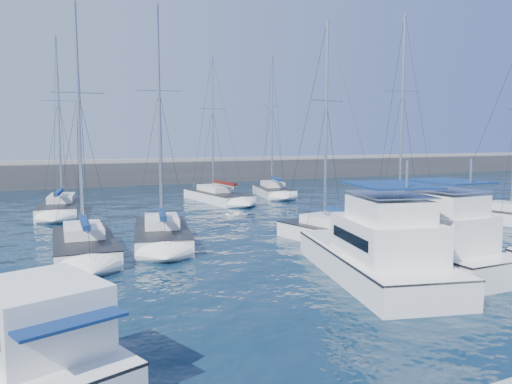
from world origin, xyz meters
name	(u,v)px	position (x,y,z in m)	size (l,w,h in m)	color
ground	(399,273)	(0.00, 0.00, 0.00)	(220.00, 220.00, 0.00)	black
breakwater	(138,176)	(0.00, 52.00, 1.05)	(160.00, 6.00, 4.45)	#424244
motor_yacht_port_outer	(35,353)	(-15.46, -4.40, 0.94)	(4.61, 6.75, 3.20)	white
motor_yacht_port_inner	(378,254)	(-1.64, -0.47, 1.13)	(6.47, 10.94, 4.69)	white
motor_yacht_stbd_inner	(433,247)	(1.65, -0.39, 1.13)	(3.50, 8.32, 4.69)	white
sailboat_mid_a	(84,245)	(-12.48, 10.14, 0.51)	(3.64, 8.39, 13.67)	white
sailboat_mid_b	(162,235)	(-7.97, 11.20, 0.52)	(4.91, 8.69, 14.33)	white
sailboat_mid_c	(332,233)	(1.31, 7.16, 0.52)	(4.21, 7.42, 13.39)	silver
sailboat_mid_d	(404,217)	(9.64, 10.16, 0.53)	(5.44, 8.77, 15.39)	white
sailboat_back_a	(61,207)	(-12.20, 26.54, 0.52)	(4.62, 9.52, 14.90)	silver
sailboat_back_b	(217,196)	(2.46, 28.56, 0.50)	(3.92, 10.09, 14.66)	white
sailboat_back_c	(273,191)	(9.77, 30.41, 0.53)	(4.96, 8.55, 15.63)	silver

